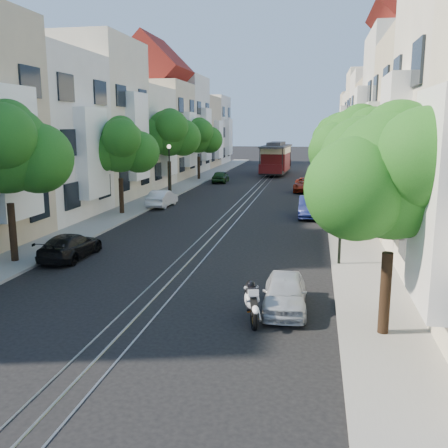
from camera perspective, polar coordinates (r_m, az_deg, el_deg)
The scene contains 27 objects.
ground at distance 45.18m, azimuth 3.70°, elevation 3.83°, with size 200.00×200.00×0.00m, color black.
sidewalk_east at distance 44.91m, azimuth 12.95°, elevation 3.61°, with size 2.50×80.00×0.12m, color gray.
sidewalk_west at distance 46.57m, azimuth -5.21°, elevation 4.10°, with size 2.50×80.00×0.12m, color gray.
rail_left at distance 45.24m, azimuth 3.01°, elevation 3.86°, with size 0.06×80.00×0.02m, color gray.
rail_slot at distance 45.18m, azimuth 3.70°, elevation 3.85°, with size 0.06×80.00×0.02m, color gray.
rail_right at distance 45.12m, azimuth 4.40°, elevation 3.83°, with size 0.06×80.00×0.02m, color gray.
lane_line at distance 45.18m, azimuth 3.70°, elevation 3.84°, with size 0.08×80.00×0.01m, color tan.
townhouses_east at distance 44.92m, azimuth 19.22°, elevation 9.84°, with size 7.75×72.00×12.00m.
townhouses_west at distance 47.60m, azimuth -10.80°, elevation 10.17°, with size 7.75×72.00×11.76m.
tree_e_a at distance 13.70m, azimuth 18.99°, elevation 5.01°, with size 4.72×3.87×6.27m.
tree_e_b at distance 25.59m, azimuth 15.15°, elevation 8.55°, with size 4.93×4.08×6.68m.
tree_e_c at distance 36.56m, azimuth 13.78°, elevation 9.06°, with size 4.84×3.99×6.52m.
tree_e_d at distance 47.54m, azimuth 13.07°, elevation 9.82°, with size 5.01×4.16×6.85m.
tree_w_a at distance 22.26m, azimuth -23.56°, elevation 7.68°, with size 4.93×4.08×6.68m.
tree_w_b at distance 32.92m, azimuth -11.78°, elevation 8.60°, with size 4.72×3.87×6.27m.
tree_w_c at distance 43.29m, azimuth -6.27°, elevation 10.20°, with size 5.13×4.28×7.09m.
tree_w_d at distance 53.93m, azimuth -2.88°, elevation 9.92°, with size 4.84×3.99×6.52m.
lamp_east at distance 20.74m, azimuth 13.31°, elevation 2.87°, with size 0.32×0.32×4.16m.
lamp_west at distance 40.30m, azimuth -6.27°, elevation 6.97°, with size 0.32×0.32×4.16m.
sportbike_rider at distance 14.91m, azimuth 3.16°, elevation -8.68°, with size 0.63×1.83×1.29m.
cable_car at distance 60.34m, azimuth 5.96°, elevation 7.61°, with size 3.35×9.29×3.52m.
parked_car_e_near at distance 15.94m, azimuth 6.96°, elevation -7.79°, with size 1.35×3.35×1.14m, color #B2B7BF.
parked_car_e_mid at distance 32.25m, azimuth 9.80°, elevation 1.93°, with size 1.38×3.96×1.30m, color #0C133E.
parked_car_e_far at distance 44.81m, azimuth 9.33°, elevation 4.44°, with size 2.03×4.41×1.23m, color maroon.
parked_car_w_near at distance 22.85m, azimuth -17.15°, elevation -2.43°, with size 1.56×3.84×1.11m, color black.
parked_car_w_mid at distance 36.23m, azimuth -7.08°, elevation 2.92°, with size 1.27×3.64×1.20m, color silver.
parked_car_w_far at distance 51.53m, azimuth -0.40°, elevation 5.44°, with size 1.44×3.57×1.22m, color #173816.
Camera 1 is at (5.22, -16.51, 5.71)m, focal length 40.00 mm.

